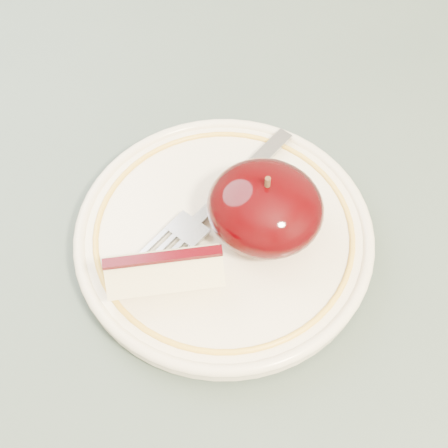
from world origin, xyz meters
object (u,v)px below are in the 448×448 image
at_px(table, 124,348).
at_px(plate, 224,234).
at_px(fork, 217,201).
at_px(apple_half, 265,208).

xyz_separation_m(table, plate, (0.05, 0.08, 0.10)).
height_order(plate, fork, fork).
bearing_deg(fork, plate, -128.46).
xyz_separation_m(plate, fork, (-0.01, 0.02, 0.01)).
bearing_deg(plate, apple_half, 32.63).
height_order(table, plate, plate).
distance_m(plate, apple_half, 0.04).
distance_m(table, fork, 0.15).
bearing_deg(table, fork, 68.59).
bearing_deg(plate, fork, 127.83).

